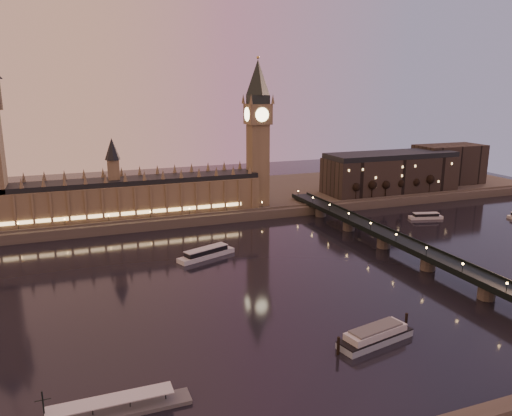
{
  "coord_description": "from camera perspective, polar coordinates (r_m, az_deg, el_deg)",
  "views": [
    {
      "loc": [
        -73.05,
        -209.53,
        89.79
      ],
      "look_at": [
        19.9,
        35.0,
        25.92
      ],
      "focal_mm": 35.0,
      "sensor_mm": 36.0,
      "label": 1
    }
  ],
  "objects": [
    {
      "name": "ground",
      "position": [
        239.38,
        -1.49,
        -8.32
      ],
      "size": [
        700.0,
        700.0,
        0.0
      ],
      "primitive_type": "plane",
      "color": "black",
      "rests_on": "ground"
    },
    {
      "name": "far_embankment",
      "position": [
        398.03,
        -5.3,
        1.07
      ],
      "size": [
        560.0,
        130.0,
        6.0
      ],
      "primitive_type": "cube",
      "color": "#423D35",
      "rests_on": "ground"
    },
    {
      "name": "palace_of_westminster",
      "position": [
        339.06,
        -14.82,
        1.67
      ],
      "size": [
        180.0,
        26.62,
        52.0
      ],
      "color": "brown",
      "rests_on": "ground"
    },
    {
      "name": "big_ben",
      "position": [
        355.03,
        0.21,
        9.55
      ],
      "size": [
        17.68,
        17.68,
        104.0
      ],
      "color": "brown",
      "rests_on": "ground"
    },
    {
      "name": "westminster_bridge",
      "position": [
        279.5,
        16.57,
        -4.42
      ],
      "size": [
        13.2,
        260.0,
        15.3
      ],
      "color": "black",
      "rests_on": "ground"
    },
    {
      "name": "city_block",
      "position": [
        438.52,
        17.23,
        4.24
      ],
      "size": [
        155.0,
        45.0,
        34.0
      ],
      "color": "black",
      "rests_on": "ground"
    },
    {
      "name": "bare_tree_0",
      "position": [
        383.48,
        11.18,
        2.43
      ],
      "size": [
        6.87,
        6.87,
        13.96
      ],
      "color": "black",
      "rests_on": "ground"
    },
    {
      "name": "bare_tree_1",
      "position": [
        391.19,
        12.97,
        2.56
      ],
      "size": [
        6.87,
        6.87,
        13.96
      ],
      "color": "black",
      "rests_on": "ground"
    },
    {
      "name": "bare_tree_2",
      "position": [
        399.26,
        14.69,
        2.68
      ],
      "size": [
        6.87,
        6.87,
        13.96
      ],
      "color": "black",
      "rests_on": "ground"
    },
    {
      "name": "bare_tree_3",
      "position": [
        407.68,
        16.34,
        2.8
      ],
      "size": [
        6.87,
        6.87,
        13.96
      ],
      "color": "black",
      "rests_on": "ground"
    },
    {
      "name": "bare_tree_4",
      "position": [
        416.43,
        17.92,
        2.91
      ],
      "size": [
        6.87,
        6.87,
        13.96
      ],
      "color": "black",
      "rests_on": "ground"
    },
    {
      "name": "bare_tree_5",
      "position": [
        425.48,
        19.44,
        3.01
      ],
      "size": [
        6.87,
        6.87,
        13.96
      ],
      "color": "black",
      "rests_on": "ground"
    },
    {
      "name": "cruise_boat_a",
      "position": [
        271.16,
        -5.7,
        -5.16
      ],
      "size": [
        33.94,
        19.17,
        5.38
      ],
      "rotation": [
        0.0,
        0.0,
        0.38
      ],
      "color": "silver",
      "rests_on": "ground"
    },
    {
      "name": "cruise_boat_b",
      "position": [
        367.13,
        18.83,
        -0.88
      ],
      "size": [
        24.0,
        11.36,
        4.3
      ],
      "rotation": [
        0.0,
        0.0,
        -0.25
      ],
      "color": "silver",
      "rests_on": "ground"
    },
    {
      "name": "moored_barge",
      "position": [
        189.98,
        13.49,
        -13.97
      ],
      "size": [
        34.44,
        14.61,
        6.45
      ],
      "rotation": [
        0.0,
        0.0,
        0.21
      ],
      "color": "#91A5B9",
      "rests_on": "ground"
    },
    {
      "name": "pontoon_pier",
      "position": [
        156.59,
        -15.84,
        -21.31
      ],
      "size": [
        42.64,
        7.11,
        11.37
      ],
      "color": "#595B5E",
      "rests_on": "ground"
    }
  ]
}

